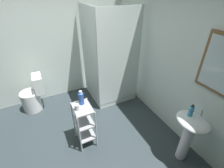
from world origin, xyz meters
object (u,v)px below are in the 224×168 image
at_px(shower_stall, 108,79).
at_px(toilet, 33,96).
at_px(pedestal_sink, 190,130).
at_px(rinse_cup, 77,107).
at_px(hand_soap_bottle, 191,111).
at_px(storage_cart, 84,122).
at_px(shampoo_bottle_blue, 81,98).

relative_size(shower_stall, toilet, 2.63).
distance_m(pedestal_sink, rinse_cup, 1.61).
xyz_separation_m(pedestal_sink, hand_soap_bottle, (-0.06, -0.01, 0.31)).
bearing_deg(storage_cart, hand_soap_bottle, 53.98).
xyz_separation_m(shower_stall, rinse_cup, (1.01, -0.96, 0.32)).
relative_size(shower_stall, hand_soap_bottle, 11.27).
xyz_separation_m(pedestal_sink, shampoo_bottle_blue, (-1.03, -1.20, 0.26)).
relative_size(shampoo_bottle_blue, rinse_cup, 2.54).
xyz_separation_m(hand_soap_bottle, shampoo_bottle_blue, (-0.96, -1.19, -0.05)).
bearing_deg(pedestal_sink, rinse_cup, -125.42).
bearing_deg(pedestal_sink, shampoo_bottle_blue, -130.55).
relative_size(shower_stall, pedestal_sink, 2.47).
bearing_deg(shampoo_bottle_blue, toilet, -149.50).
bearing_deg(hand_soap_bottle, toilet, -138.80).
xyz_separation_m(pedestal_sink, rinse_cup, (-0.92, -1.30, 0.21)).
height_order(storage_cart, hand_soap_bottle, hand_soap_bottle).
distance_m(storage_cart, shampoo_bottle_blue, 0.42).
height_order(shower_stall, shampoo_bottle_blue, shower_stall).
distance_m(shampoo_bottle_blue, rinse_cup, 0.15).
bearing_deg(shampoo_bottle_blue, hand_soap_bottle, 50.97).
height_order(toilet, storage_cart, toilet).
bearing_deg(hand_soap_bottle, storage_cart, -126.02).
bearing_deg(rinse_cup, toilet, -154.96).
xyz_separation_m(pedestal_sink, toilet, (-2.23, -1.91, -0.26)).
xyz_separation_m(shower_stall, toilet, (-0.29, -1.57, -0.15)).
distance_m(toilet, storage_cart, 1.47).
height_order(pedestal_sink, rinse_cup, rinse_cup).
xyz_separation_m(toilet, storage_cart, (1.29, 0.69, 0.12)).
bearing_deg(hand_soap_bottle, shampoo_bottle_blue, -129.03).
height_order(storage_cart, rinse_cup, rinse_cup).
distance_m(storage_cart, rinse_cup, 0.36).
relative_size(pedestal_sink, hand_soap_bottle, 4.56).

